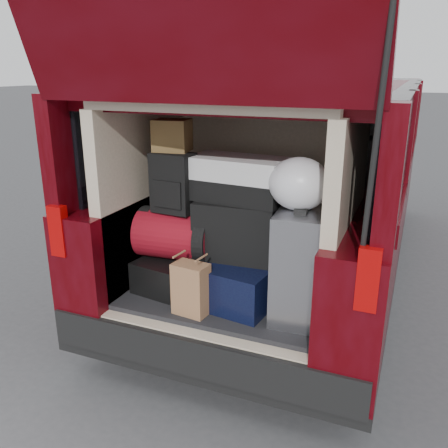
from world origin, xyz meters
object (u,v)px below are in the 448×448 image
Objects in this scene: silver_roller at (300,264)px; red_duffel at (177,235)px; navy_hardshell at (241,278)px; kraft_bag at (191,289)px; black_soft_case at (237,229)px; black_hardshell at (177,271)px; backpack at (173,183)px; twotone_duffel at (237,179)px.

silver_roller is 0.82m from red_duffel.
kraft_bag reaches higher than navy_hardshell.
black_soft_case is at bearing 1.91° from red_duffel.
red_duffel is (0.02, -0.02, 0.26)m from black_hardshell.
silver_roller is at bearing 0.11° from backpack.
black_soft_case reaches higher than black_hardshell.
black_soft_case is (-0.42, 0.11, 0.12)m from silver_roller.
red_duffel is at bearing -169.25° from navy_hardshell.
backpack is 0.39m from twotone_duffel.
red_duffel is at bearing 171.38° from silver_roller.
navy_hardshell is (0.45, 0.00, 0.03)m from black_hardshell.
navy_hardshell is at bearing -32.94° from black_soft_case.
red_duffel is 0.98× the size of black_soft_case.
black_hardshell is 0.86m from silver_roller.
black_hardshell is 0.26m from red_duffel.
silver_roller reaches higher than kraft_bag.
black_hardshell is 0.88× the size of twotone_duffel.
silver_roller is 1.74× the size of backpack.
black_hardshell is at bearing 122.20° from backpack.
black_hardshell is 0.75m from twotone_duffel.
backpack reaches higher than twotone_duffel.
backpack is at bearing -99.25° from red_duffel.
black_soft_case is 0.31m from twotone_duffel.
navy_hardshell is 0.44m from silver_roller.
silver_roller is at bearing -18.39° from black_soft_case.
navy_hardshell is at bearing 8.96° from black_hardshell.
black_soft_case is (0.41, 0.02, 0.33)m from black_hardshell.
backpack is (-0.40, -0.06, 0.26)m from black_soft_case.
red_duffel is at bearing 88.82° from backpack.
navy_hardshell is 1.02× the size of twotone_duffel.
navy_hardshell is 0.36m from kraft_bag.
kraft_bag is at bearing -119.40° from black_soft_case.
silver_roller reaches higher than black_soft_case.
silver_roller is at bearing -8.97° from red_duffel.
black_soft_case reaches higher than navy_hardshell.
navy_hardshell is 1.21× the size of black_soft_case.
red_duffel is (-0.24, 0.29, 0.21)m from kraft_bag.
red_duffel is at bearing 136.65° from kraft_bag.
black_soft_case is (-0.04, 0.02, 0.30)m from navy_hardshell.
twotone_duffel reaches higher than silver_roller.
navy_hardshell reaches higher than black_hardshell.
kraft_bag reaches higher than black_hardshell.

